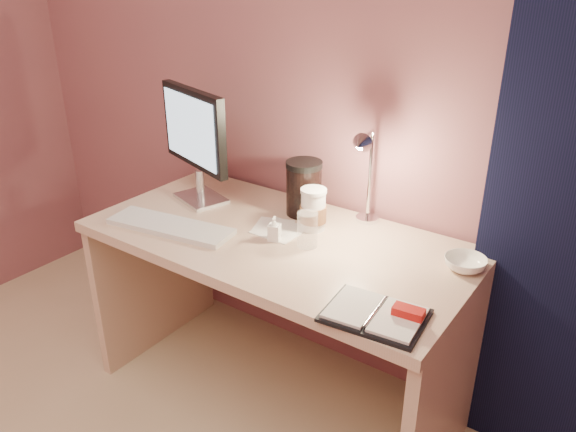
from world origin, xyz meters
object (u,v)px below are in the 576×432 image
Objects in this scene: lotion_bottle at (274,229)px; desk at (289,281)px; dark_jar at (304,191)px; keyboard at (170,226)px; bowl at (465,264)px; planner at (378,314)px; clear_cup at (307,230)px; coffee_cup at (313,210)px; desk_lamp at (354,167)px; monitor at (196,136)px.

desk is at bearing 96.00° from lotion_bottle.
keyboard is at bearing -129.32° from dark_jar.
bowl reaches higher than keyboard.
lotion_bottle is (-0.51, 0.21, 0.03)m from planner.
clear_cup is at bearing 14.79° from lotion_bottle.
desk_lamp reaches higher than coffee_cup.
clear_cup is 0.12m from lotion_bottle.
dark_jar reaches higher than clear_cup.
monitor is at bearing 171.87° from clear_cup.
monitor is 0.48m from dark_jar.
coffee_cup is at bearing 135.14° from planner.
clear_cup is at bearing -115.65° from desk_lamp.
desk_lamp is (-0.45, 0.06, 0.22)m from bowl.
clear_cup is 1.38× the size of lotion_bottle.
clear_cup is at bearing -65.31° from coffee_cup.
monitor reaches higher than desk_lamp.
keyboard reaches higher than desk.
lotion_bottle is (0.37, 0.15, 0.04)m from keyboard.
desk is 4.76× the size of planner.
coffee_cup is at bearing -176.89° from bowl.
bowl is (0.63, 0.08, 0.25)m from desk.
planner is 1.54× the size of dark_jar.
desk_lamp reaches higher than planner.
monitor reaches higher than coffee_cup.
desk_lamp reaches higher than clear_cup.
monitor is 1.22× the size of desk_lamp.
desk is at bearing -77.61° from dark_jar.
lotion_bottle is 0.47× the size of dark_jar.
dark_jar reaches higher than desk.
coffee_cup is at bearing -153.40° from desk_lamp.
planner is at bearing -39.61° from dark_jar.
planner is 0.73m from dark_jar.
planner is at bearing -0.77° from monitor.
planner is 2.19× the size of bowl.
desk_lamp reaches higher than bowl.
desk_lamp is at bearing 76.05° from clear_cup.
desk is at bearing -154.51° from desk_lamp.
lotion_bottle reaches higher than keyboard.
desk_lamp reaches higher than desk.
bowl is 1.49× the size of lotion_bottle.
monitor is 1.12m from bowl.
monitor reaches higher than dark_jar.
coffee_cup is at bearing 22.36° from monitor.
desk_lamp is at bearing 54.95° from lotion_bottle.
monitor is (-0.45, 0.01, 0.50)m from desk.
planner is (0.53, -0.32, 0.24)m from desk.
dark_jar reaches higher than keyboard.
coffee_cup reaches higher than keyboard.
desk_lamp is at bearing 172.83° from bowl.
coffee_cup reaches higher than desk.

